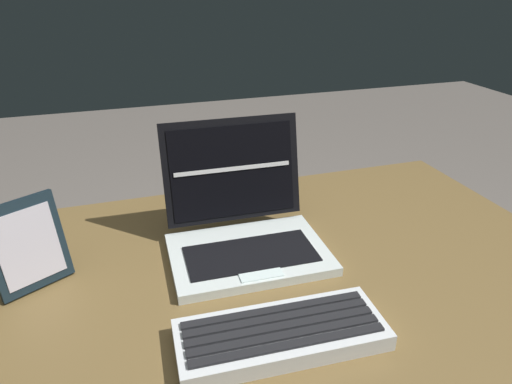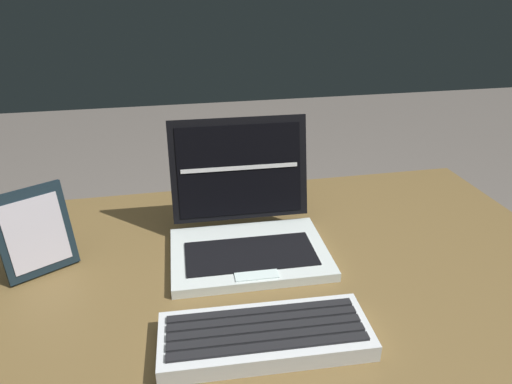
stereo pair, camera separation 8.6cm
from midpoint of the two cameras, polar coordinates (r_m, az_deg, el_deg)
The scene contains 4 objects.
desk at distance 0.94m, azimuth 0.47°, elevation -14.16°, with size 1.38×0.81×0.72m.
laptop_front at distance 0.95m, azimuth 1.37°, elevation -4.29°, with size 0.32×0.28×0.25m.
external_keyboard at distance 0.75m, azimuth 4.57°, elevation -17.29°, with size 0.33×0.14×0.03m.
photo_frame at distance 0.94m, azimuth -23.22°, elevation -4.68°, with size 0.13×0.10×0.17m.
Camera 2 is at (-0.11, -0.72, 1.25)m, focal length 32.54 mm.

